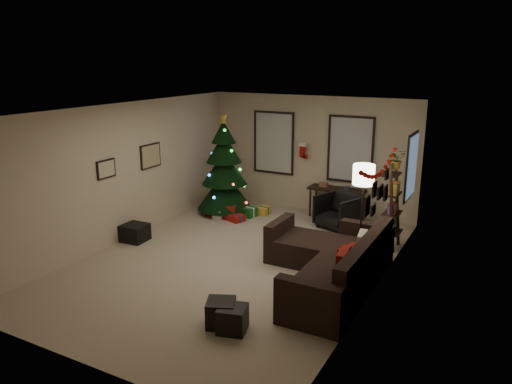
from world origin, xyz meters
TOP-DOWN VIEW (x-y plane):
  - floor at (0.00, 0.00)m, footprint 7.00×7.00m
  - ceiling at (0.00, 0.00)m, footprint 7.00×7.00m
  - wall_back at (0.00, 3.50)m, footprint 5.00×0.00m
  - wall_front at (0.00, -3.50)m, footprint 5.00×0.00m
  - wall_left at (-2.50, 0.00)m, footprint 0.00×7.00m
  - wall_right at (2.50, 0.00)m, footprint 0.00×7.00m
  - window_back_left at (-0.95, 3.47)m, footprint 1.05×0.06m
  - window_back_right at (0.95, 3.47)m, footprint 1.05×0.06m
  - window_right_wall at (2.47, 2.55)m, footprint 0.06×0.90m
  - christmas_tree at (-1.66, 2.34)m, footprint 1.27×1.27m
  - presents at (-1.41, 2.23)m, footprint 1.50×1.01m
  - sofa at (1.82, 0.01)m, footprint 2.01×2.91m
  - pillow_red_a at (2.21, -0.69)m, footprint 0.18×0.48m
  - pillow_red_b at (2.21, -0.46)m, footprint 0.23×0.44m
  - pillow_cream at (2.21, 0.24)m, footprint 0.18×0.42m
  - ottoman_near at (0.94, -1.98)m, footprint 0.50×0.50m
  - ottoman_far at (1.16, -2.03)m, footprint 0.45×0.45m
  - desk at (0.76, 3.22)m, footprint 1.27×0.45m
  - desk_chair at (1.02, 2.57)m, footprint 0.90×0.88m
  - bookshelf at (2.30, 1.95)m, footprint 0.30×0.50m
  - potted_plant at (2.30, 1.88)m, footprint 0.55×0.55m
  - floor_lamp at (1.95, 1.05)m, footprint 0.37×0.37m
  - art_map at (-2.48, 0.77)m, footprint 0.04×0.60m
  - art_abstract at (-2.48, -0.49)m, footprint 0.04×0.45m
  - gallery at (2.48, -0.07)m, footprint 0.03×1.25m
  - garland at (2.45, 0.07)m, footprint 0.08×1.90m
  - stocking_left at (-0.14, 3.34)m, footprint 0.20×0.05m
  - stocking_right at (0.19, 3.54)m, footprint 0.20×0.05m
  - storage_bin at (-2.37, -0.07)m, footprint 0.70×0.48m

SIDE VIEW (x-z plane):
  - floor at x=0.00m, z-range 0.00..0.00m
  - presents at x=-1.41m, z-range -0.03..0.27m
  - storage_bin at x=-2.37m, z-range 0.00..0.34m
  - ottoman_far at x=1.16m, z-range 0.00..0.35m
  - ottoman_near at x=0.94m, z-range 0.00..0.36m
  - sofa at x=1.82m, z-range -0.15..0.74m
  - desk_chair at x=1.02m, z-range 0.00..0.73m
  - desk at x=0.76m, z-range 0.26..0.95m
  - pillow_cream at x=2.21m, z-range 0.43..0.83m
  - pillow_red_a at x=2.21m, z-range 0.41..0.87m
  - pillow_red_b at x=2.21m, z-range 0.43..0.85m
  - bookshelf at x=2.30m, z-range -0.03..1.65m
  - christmas_tree at x=-1.66m, z-range -0.20..2.16m
  - wall_left at x=-2.50m, z-range -2.15..4.85m
  - wall_right at x=2.50m, z-range -2.15..4.85m
  - wall_back at x=0.00m, z-range -1.15..3.85m
  - wall_front at x=0.00m, z-range -1.15..3.85m
  - stocking_right at x=0.19m, z-range 1.23..1.59m
  - stocking_left at x=-0.14m, z-range 1.28..1.64m
  - floor_lamp at x=1.95m, z-range 0.59..2.36m
  - window_right_wall at x=2.47m, z-range 0.85..2.15m
  - art_abstract at x=-2.48m, z-range 1.35..1.70m
  - window_back_left at x=-0.95m, z-range 0.80..2.30m
  - window_back_right at x=0.95m, z-range 0.80..2.30m
  - art_map at x=-2.48m, z-range 1.30..1.80m
  - gallery at x=2.48m, z-range 1.30..1.84m
  - potted_plant at x=2.30m, z-range 1.56..2.03m
  - garland at x=2.45m, z-range 1.82..2.12m
  - ceiling at x=0.00m, z-range 2.70..2.70m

